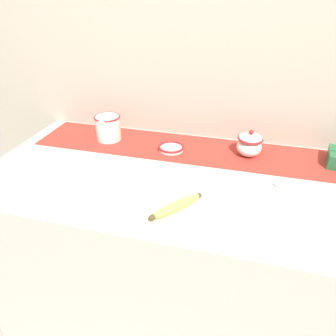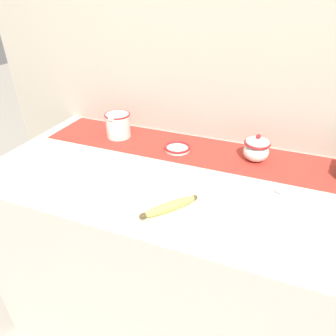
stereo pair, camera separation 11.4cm
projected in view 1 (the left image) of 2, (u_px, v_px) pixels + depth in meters
The scene contains 9 objects.
ground_plane at pixel (176, 315), 1.67m from camera, with size 12.00×12.00×0.00m, color #B2A899.
countertop at pixel (178, 257), 1.43m from camera, with size 1.58×0.75×0.93m, color beige.
back_wall at pixel (200, 81), 1.38m from camera, with size 2.38×0.04×2.40m, color #B7AD99.
table_runner at pixel (190, 149), 1.38m from camera, with size 1.45×0.28×0.00m, color #B23328.
cream_pitcher at pixel (108, 127), 1.43m from camera, with size 0.12×0.14×0.12m.
sugar_bowl at pixel (249, 144), 1.29m from camera, with size 0.11×0.11×0.12m.
small_dish at pixel (171, 148), 1.36m from camera, with size 0.12×0.12×0.02m.
banana at pixel (176, 206), 0.99m from camera, with size 0.16×0.18×0.03m.
spoon at pixel (275, 183), 1.13m from camera, with size 0.17×0.03×0.01m.
Camera 1 is at (0.21, -0.98, 1.57)m, focal length 32.00 mm.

